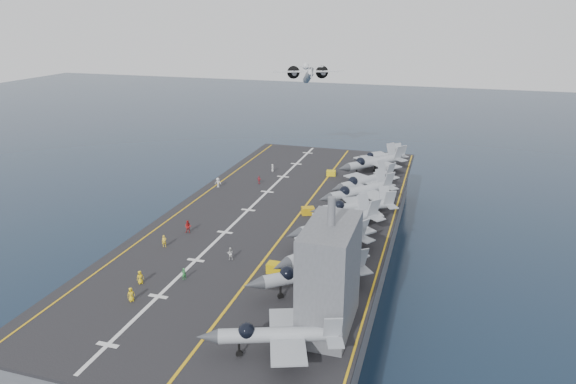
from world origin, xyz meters
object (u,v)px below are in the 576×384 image
(island_superstructure, at_px, (330,265))
(fighter_jet_0, at_px, (279,333))
(transport_plane, at_px, (309,76))
(tow_cart_a, at_px, (276,268))

(island_superstructure, distance_m, fighter_jet_0, 8.81)
(island_superstructure, distance_m, transport_plane, 96.07)
(island_superstructure, xyz_separation_m, transport_plane, (-26.79, 91.87, 8.44))
(transport_plane, bearing_deg, island_superstructure, -73.74)
(fighter_jet_0, bearing_deg, tow_cart_a, 109.39)
(fighter_jet_0, distance_m, tow_cart_a, 17.24)
(tow_cart_a, relative_size, transport_plane, 0.10)
(island_superstructure, height_order, fighter_jet_0, island_superstructure)
(transport_plane, bearing_deg, tow_cart_a, -77.94)
(island_superstructure, relative_size, transport_plane, 0.65)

